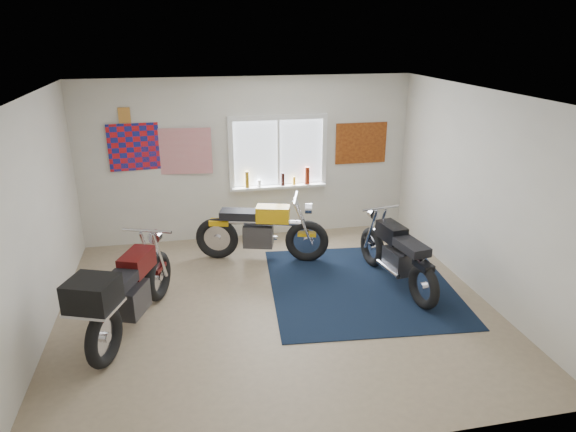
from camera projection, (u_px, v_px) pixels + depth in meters
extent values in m
plane|color=#9E896B|center=(276.00, 306.00, 6.69)|extent=(5.50, 5.50, 0.00)
plane|color=white|center=(274.00, 95.00, 5.76)|extent=(5.50, 5.50, 0.00)
plane|color=silver|center=(248.00, 160.00, 8.52)|extent=(5.50, 0.00, 5.50)
plane|color=silver|center=(334.00, 314.00, 3.93)|extent=(5.50, 0.00, 5.50)
plane|color=silver|center=(32.00, 225.00, 5.70)|extent=(0.00, 5.00, 5.00)
plane|color=silver|center=(481.00, 195.00, 6.75)|extent=(0.00, 5.00, 5.00)
cube|color=black|center=(361.00, 286.00, 7.21)|extent=(2.72, 2.81, 0.01)
cube|color=white|center=(278.00, 153.00, 8.57)|extent=(1.50, 0.02, 1.10)
cube|color=white|center=(278.00, 117.00, 8.35)|extent=(1.66, 0.06, 0.08)
cube|color=white|center=(278.00, 187.00, 8.76)|extent=(1.66, 0.06, 0.08)
cube|color=white|center=(231.00, 155.00, 8.40)|extent=(0.08, 0.06, 1.10)
cube|color=white|center=(324.00, 151.00, 8.70)|extent=(0.08, 0.06, 1.10)
cube|color=white|center=(278.00, 153.00, 8.55)|extent=(0.04, 0.06, 1.10)
cube|color=white|center=(279.00, 187.00, 8.70)|extent=(1.60, 0.16, 0.04)
cylinder|color=#8A6014|center=(247.00, 180.00, 8.53)|extent=(0.07, 0.07, 0.28)
cylinder|color=white|center=(259.00, 183.00, 8.59)|extent=(0.06, 0.06, 0.12)
cylinder|color=black|center=(283.00, 179.00, 8.65)|extent=(0.06, 0.06, 0.22)
cylinder|color=orange|center=(294.00, 181.00, 8.70)|extent=(0.05, 0.05, 0.14)
cylinder|color=maroon|center=(307.00, 176.00, 8.72)|extent=(0.09, 0.09, 0.30)
plane|color=red|center=(141.00, 147.00, 8.08)|extent=(1.00, 0.07, 1.00)
plane|color=red|center=(183.00, 151.00, 8.22)|extent=(0.90, 0.09, 0.90)
cube|color=#C18037|center=(124.00, 115.00, 7.87)|extent=(0.18, 0.02, 0.24)
cube|color=#A54C14|center=(361.00, 143.00, 8.80)|extent=(0.90, 0.03, 0.70)
torus|color=black|center=(307.00, 241.00, 7.88)|extent=(0.68, 0.31, 0.67)
torus|color=black|center=(217.00, 238.00, 7.98)|extent=(0.68, 0.31, 0.67)
cylinder|color=silver|center=(307.00, 241.00, 7.88)|extent=(0.13, 0.13, 0.11)
cylinder|color=silver|center=(217.00, 238.00, 7.98)|extent=(0.13, 0.13, 0.11)
cylinder|color=silver|center=(261.00, 222.00, 7.83)|extent=(1.24, 0.44, 0.09)
cube|color=#302F32|center=(258.00, 235.00, 7.91)|extent=(0.51, 0.39, 0.34)
cylinder|color=silver|center=(260.00, 237.00, 8.10)|extent=(0.55, 0.22, 0.07)
cube|color=#DA9E0B|center=(273.00, 214.00, 7.77)|extent=(0.55, 0.39, 0.24)
cube|color=black|center=(238.00, 214.00, 7.82)|extent=(0.61, 0.42, 0.12)
cube|color=#DA9E0B|center=(219.00, 222.00, 7.89)|extent=(0.33, 0.24, 0.08)
cube|color=#DA9E0B|center=(307.00, 234.00, 7.84)|extent=(0.31, 0.21, 0.05)
cylinder|color=silver|center=(295.00, 198.00, 7.66)|extent=(0.21, 0.61, 0.04)
cylinder|color=silver|center=(309.00, 209.00, 7.70)|extent=(0.14, 0.18, 0.16)
torus|color=black|center=(372.00, 247.00, 7.76)|extent=(0.21, 0.62, 0.60)
torus|color=black|center=(424.00, 286.00, 6.57)|extent=(0.21, 0.62, 0.60)
cylinder|color=silver|center=(372.00, 247.00, 7.76)|extent=(0.11, 0.12, 0.11)
cylinder|color=silver|center=(424.00, 286.00, 6.57)|extent=(0.11, 0.12, 0.11)
cylinder|color=silver|center=(397.00, 245.00, 7.06)|extent=(0.27, 1.21, 0.09)
cube|color=#302F32|center=(398.00, 261.00, 7.09)|extent=(0.33, 0.47, 0.33)
cylinder|color=silver|center=(388.00, 269.00, 7.08)|extent=(0.15, 0.53, 0.07)
cube|color=black|center=(391.00, 232.00, 7.17)|extent=(0.32, 0.51, 0.23)
cube|color=black|center=(412.00, 247.00, 6.73)|extent=(0.35, 0.56, 0.12)
cube|color=black|center=(423.00, 265.00, 6.52)|extent=(0.20, 0.31, 0.08)
cube|color=black|center=(373.00, 240.00, 7.72)|extent=(0.17, 0.29, 0.05)
cylinder|color=silver|center=(381.00, 208.00, 7.37)|extent=(0.59, 0.12, 0.03)
cylinder|color=silver|center=(373.00, 214.00, 7.59)|extent=(0.17, 0.12, 0.15)
torus|color=black|center=(158.00, 276.00, 6.77)|extent=(0.36, 0.67, 0.67)
torus|color=black|center=(104.00, 337.00, 5.44)|extent=(0.36, 0.67, 0.67)
cylinder|color=silver|center=(158.00, 276.00, 6.77)|extent=(0.14, 0.14, 0.11)
cylinder|color=silver|center=(104.00, 337.00, 5.44)|extent=(0.14, 0.14, 0.11)
cylinder|color=silver|center=(131.00, 280.00, 6.00)|extent=(0.55, 1.24, 0.09)
cube|color=#302F32|center=(131.00, 299.00, 6.03)|extent=(0.43, 0.53, 0.35)
cylinder|color=silver|center=(119.00, 306.00, 6.09)|extent=(0.27, 0.55, 0.07)
cube|color=#460C0B|center=(137.00, 262.00, 6.12)|extent=(0.43, 0.58, 0.25)
cube|color=black|center=(116.00, 285.00, 5.62)|extent=(0.47, 0.63, 0.12)
cube|color=#460C0B|center=(103.00, 311.00, 5.39)|extent=(0.26, 0.35, 0.08)
cube|color=#460C0B|center=(157.00, 268.00, 6.73)|extent=(0.24, 0.32, 0.05)
cylinder|color=silver|center=(147.00, 231.00, 6.35)|extent=(0.61, 0.26, 0.04)
cylinder|color=silver|center=(155.00, 237.00, 6.60)|extent=(0.19, 0.15, 0.16)
cube|color=black|center=(92.00, 294.00, 5.15)|extent=(0.59, 0.57, 0.31)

